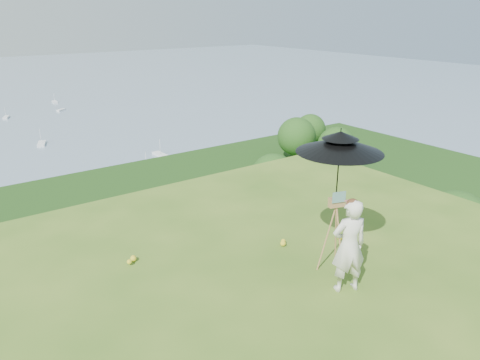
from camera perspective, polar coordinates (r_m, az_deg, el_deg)
painter at (r=7.26m, az=13.13°, el=-7.82°), size 0.64×0.53×1.51m
field_easel at (r=7.79m, az=11.44°, el=-6.11°), size 0.67×0.67×1.41m
sun_umbrella at (r=7.41m, az=11.89°, el=1.51°), size 1.76×1.76×1.25m
painter_cap at (r=6.97m, az=13.59°, el=-2.62°), size 0.23×0.26×0.10m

